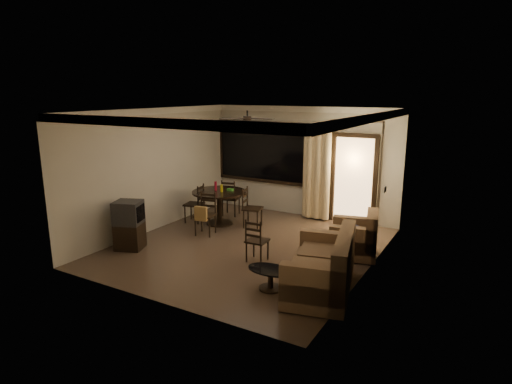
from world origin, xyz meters
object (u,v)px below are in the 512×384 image
Objects in this scene: dining_table at (219,198)px; tv_cabinet at (129,225)px; dining_chair_north at (231,205)px; dining_chair_west at (195,211)px; dining_chair_east at (252,215)px; armchair at (356,238)px; side_chair at (257,248)px; dining_chair_south at (205,222)px; sofa at (325,269)px; coffee_table at (271,276)px.

tv_cabinet is at bearing -105.08° from dining_table.
dining_chair_west is at bearing 52.43° from dining_chair_north.
tv_cabinet is (-0.01, -2.14, 0.22)m from dining_chair_west.
dining_table reaches higher than tv_cabinet.
dining_chair_east is (1.43, 0.37, 0.00)m from dining_chair_west.
tv_cabinet is (-0.45, -3.09, 0.22)m from dining_chair_north.
dining_chair_west is 1.48m from dining_chair_east.
dining_chair_east is at bearing 38.00° from tv_cabinet.
armchair is 1.24× the size of side_chair.
dining_chair_west is 1.00× the size of dining_chair_east.
dining_chair_south is 0.48× the size of sofa.
armchair is (-0.01, 1.76, -0.02)m from sofa.
dining_chair_south is 1.94m from side_chair.
dining_chair_west and dining_chair_north have the same top height.
dining_chair_north is at bearing 90.00° from dining_chair_south.
side_chair is at bearing 130.34° from coffee_table.
dining_chair_west is 0.48× the size of sofa.
coffee_table is at bearing -42.60° from dining_table.
side_chair is at bearing -156.11° from armchair.
dining_chair_west reaches higher than armchair.
dining_table is at bearing -41.97° from side_chair.
sofa is 2.46× the size of coffee_table.
armchair is (3.70, -1.17, 0.08)m from dining_chair_north.
dining_table is 1.30× the size of tv_cabinet.
dining_chair_north is 0.95× the size of tv_cabinet.
side_chair is at bearing -6.75° from tv_cabinet.
tv_cabinet is (-1.44, -2.50, 0.22)m from dining_chair_east.
dining_chair_east is 1.20m from dining_chair_south.
dining_chair_east is at bearing 153.90° from armchair.
sofa is at bearing -103.35° from armchair.
dining_chair_north is at bearing 131.59° from coffee_table.
side_chair is (-1.56, -1.20, -0.11)m from armchair.
dining_chair_east is at bearing 125.53° from coffee_table.
sofa is 2.30× the size of side_chair.
dining_chair_east is (0.82, 0.18, -0.36)m from dining_table.
dining_chair_south is at bearing 39.21° from tv_cabinet.
dining_chair_north is (-0.17, 0.77, -0.36)m from dining_table.
dining_table is 2.41m from tv_cabinet.
sofa reaches higher than side_chair.
dining_chair_north is 3.88m from armchair.
dining_chair_west is (-0.62, -0.19, -0.36)m from dining_table.
tv_cabinet is at bearing -169.05° from armchair.
dining_chair_north is 0.90× the size of armchair.
dining_chair_west is at bearing 91.72° from dining_chair_east.
dining_chair_east is 2.13m from side_chair.
sofa is at bearing -19.97° from tv_cabinet.
dining_chair_east and dining_chair_north have the same top height.
dining_chair_north is 3.20m from side_chair.
tv_cabinet is 1.26× the size of coffee_table.
side_chair is at bearing 147.17° from sofa.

